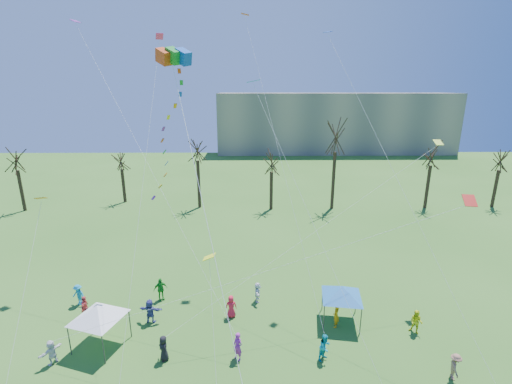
{
  "coord_description": "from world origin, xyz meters",
  "views": [
    {
      "loc": [
        0.42,
        -12.41,
        16.06
      ],
      "look_at": [
        0.63,
        5.0,
        11.0
      ],
      "focal_mm": 25.0,
      "sensor_mm": 36.0,
      "label": 1
    }
  ],
  "objects_px": {
    "distant_building": "(334,123)",
    "canopy_tent_blue": "(342,291)",
    "canopy_tent_white": "(98,312)",
    "big_box_kite": "(173,138)"
  },
  "relations": [
    {
      "from": "distant_building",
      "to": "canopy_tent_blue",
      "type": "xyz_separation_m",
      "value": [
        -15.29,
        -72.48,
        -5.1
      ]
    },
    {
      "from": "distant_building",
      "to": "canopy_tent_white",
      "type": "relative_size",
      "value": 16.05
    },
    {
      "from": "big_box_kite",
      "to": "canopy_tent_blue",
      "type": "bearing_deg",
      "value": 20.73
    },
    {
      "from": "canopy_tent_blue",
      "to": "distant_building",
      "type": "bearing_deg",
      "value": 78.09
    },
    {
      "from": "distant_building",
      "to": "canopy_tent_blue",
      "type": "distance_m",
      "value": 74.25
    },
    {
      "from": "big_box_kite",
      "to": "canopy_tent_white",
      "type": "xyz_separation_m",
      "value": [
        -5.77,
        1.55,
        -11.17
      ]
    },
    {
      "from": "canopy_tent_white",
      "to": "canopy_tent_blue",
      "type": "relative_size",
      "value": 1.0
    },
    {
      "from": "big_box_kite",
      "to": "canopy_tent_white",
      "type": "relative_size",
      "value": 4.98
    },
    {
      "from": "canopy_tent_white",
      "to": "canopy_tent_blue",
      "type": "xyz_separation_m",
      "value": [
        16.05,
        2.34,
        -0.1
      ]
    },
    {
      "from": "distant_building",
      "to": "big_box_kite",
      "type": "bearing_deg",
      "value": -108.51
    }
  ]
}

